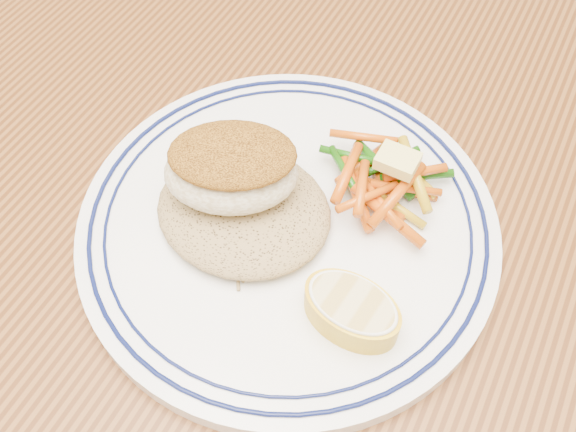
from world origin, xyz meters
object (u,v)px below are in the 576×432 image
at_px(plate, 288,225).
at_px(vegetable_pile, 383,181).
at_px(rice_pilaf, 243,207).
at_px(fish_fillet, 231,168).
at_px(lemon_wedge, 351,310).
at_px(dining_table, 321,284).

relative_size(plate, vegetable_pile, 2.99).
distance_m(plate, rice_pilaf, 0.04).
bearing_deg(fish_fillet, lemon_wedge, -22.26).
distance_m(dining_table, plate, 0.11).
bearing_deg(vegetable_pile, fish_fillet, -147.17).
xyz_separation_m(rice_pilaf, lemon_wedge, (0.10, -0.04, 0.00)).
bearing_deg(lemon_wedge, fish_fillet, 157.74).
bearing_deg(lemon_wedge, dining_table, 124.35).
bearing_deg(rice_pilaf, fish_fillet, 147.51).
height_order(plate, lemon_wedge, lemon_wedge).
bearing_deg(lemon_wedge, plate, 144.63).
xyz_separation_m(fish_fillet, lemon_wedge, (0.11, -0.04, -0.03)).
bearing_deg(lemon_wedge, vegetable_pile, 102.07).
height_order(rice_pilaf, lemon_wedge, lemon_wedge).
distance_m(fish_fillet, vegetable_pile, 0.11).
height_order(plate, rice_pilaf, rice_pilaf).
relative_size(fish_fillet, vegetable_pile, 1.11).
height_order(plate, fish_fillet, fish_fillet).
distance_m(plate, vegetable_pile, 0.07).
xyz_separation_m(rice_pilaf, vegetable_pile, (0.08, 0.06, 0.00)).
bearing_deg(dining_table, fish_fillet, -155.61).
bearing_deg(dining_table, vegetable_pile, 46.78).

